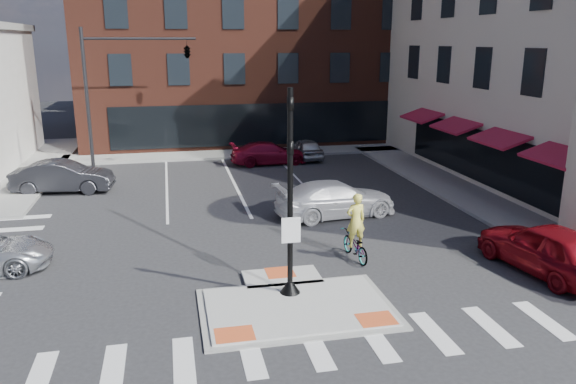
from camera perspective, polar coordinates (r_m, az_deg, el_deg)
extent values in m
plane|color=#28282B|center=(16.53, 0.51, -11.11)|extent=(120.00, 120.00, 0.00)
cube|color=gray|center=(16.09, 0.91, -11.78)|extent=(5.40, 3.60, 0.06)
cube|color=#A8A8A3|center=(16.07, 0.91, -11.68)|extent=(5.00, 3.20, 0.12)
cube|color=#A8A8A3|center=(17.93, -0.62, -8.72)|extent=(2.40, 1.40, 0.12)
cube|color=#D95326|center=(14.72, -5.45, -14.18)|extent=(1.00, 0.80, 0.01)
cube|color=#D95326|center=(15.53, 8.96, -12.63)|extent=(1.00, 0.80, 0.01)
cube|color=#D95326|center=(18.17, -0.81, -8.16)|extent=(0.90, 0.90, 0.01)
cube|color=gray|center=(36.06, -24.27, 2.22)|extent=(3.00, 20.00, 0.15)
cube|color=gray|center=(29.13, 17.18, 0.08)|extent=(3.00, 24.00, 0.15)
cube|color=gray|center=(37.70, -2.36, 4.08)|extent=(26.00, 3.00, 0.15)
cube|color=#54251A|center=(46.88, -4.63, 15.34)|extent=(24.00, 18.00, 15.00)
cube|color=black|center=(38.38, -2.64, 6.89)|extent=(20.00, 0.12, 2.80)
cube|color=black|center=(29.37, 19.47, 3.27)|extent=(0.12, 16.00, 2.60)
cube|color=#AA1637|center=(23.90, 25.72, 3.37)|extent=(1.46, 3.00, 0.58)
cube|color=#AA1637|center=(28.79, 18.51, 5.86)|extent=(1.46, 3.00, 0.58)
cube|color=#AA1637|center=(34.03, 13.42, 7.55)|extent=(1.46, 3.00, 0.58)
cube|color=slate|center=(66.51, -13.09, 12.79)|extent=(10.00, 12.00, 10.00)
cube|color=brown|center=(69.56, -2.04, 14.07)|extent=(12.00, 12.00, 12.00)
cone|color=black|center=(16.74, 0.21, -9.45)|extent=(0.60, 0.60, 0.45)
cylinder|color=black|center=(15.76, 0.22, 0.02)|extent=(0.16, 0.16, 5.80)
cube|color=white|center=(15.98, 0.31, -3.90)|extent=(0.55, 0.04, 0.75)
imported|color=black|center=(15.35, 0.23, 7.61)|extent=(0.18, 0.22, 1.10)
imported|color=black|center=(15.55, 0.22, 3.22)|extent=(0.18, 0.22, 1.10)
cylinder|color=black|center=(32.91, -19.70, 8.51)|extent=(0.20, 0.20, 8.00)
cylinder|color=black|center=(32.49, -14.83, 14.83)|extent=(6.00, 0.14, 0.14)
imported|color=black|center=(32.49, -10.22, 14.02)|extent=(0.48, 2.24, 0.90)
imported|color=maroon|center=(20.00, 24.89, -5.20)|extent=(2.76, 5.21, 1.69)
imported|color=white|center=(24.07, 4.87, -0.70)|extent=(5.48, 2.81, 1.52)
imported|color=#27282C|center=(29.94, -21.91, 1.46)|extent=(4.93, 2.16, 1.58)
imported|color=#ACAFB3|center=(35.82, 1.82, 4.43)|extent=(1.70, 3.88, 1.30)
imported|color=maroon|center=(34.24, -1.97, 3.97)|extent=(4.72, 2.08, 1.35)
imported|color=#3F3F44|center=(19.53, 6.82, -5.39)|extent=(0.85, 1.94, 0.99)
imported|color=#F1E555|center=(19.23, 6.90, -2.87)|extent=(0.73, 0.52, 1.90)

